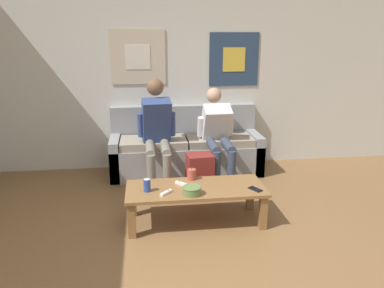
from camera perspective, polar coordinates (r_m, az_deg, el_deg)
name	(u,v)px	position (r m, az deg, el deg)	size (l,w,h in m)	color
wall_back	(162,74)	(5.09, -4.57, 10.55)	(10.00, 0.07, 2.55)	silver
couch	(186,151)	(4.99, -0.93, -1.02)	(1.97, 0.66, 0.87)	gray
coffee_table	(196,193)	(3.67, 0.55, -7.43)	(1.34, 0.55, 0.37)	olive
person_seated_adult	(157,129)	(4.53, -5.36, 2.23)	(0.47, 0.92, 1.27)	gray
person_seated_teen	(218,132)	(4.66, 3.94, 1.86)	(0.47, 0.99, 1.13)	#384256
backpack	(200,176)	(4.32, 1.22, -4.84)	(0.31, 0.29, 0.48)	maroon
ceramic_bowl	(192,190)	(3.48, 0.00, -7.02)	(0.17, 0.17, 0.08)	#607F47
pillar_candle	(192,174)	(3.82, -0.06, -4.65)	(0.09, 0.09, 0.12)	#B24C42
drink_can_blue	(147,185)	(3.56, -6.87, -6.27)	(0.07, 0.07, 0.12)	#28479E
game_controller_near_left	(166,193)	(3.51, -3.95, -7.42)	(0.12, 0.13, 0.03)	white
game_controller_near_right	(181,184)	(3.70, -1.62, -6.07)	(0.12, 0.13, 0.03)	white
cell_phone	(255,189)	(3.64, 9.62, -6.79)	(0.13, 0.15, 0.01)	black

